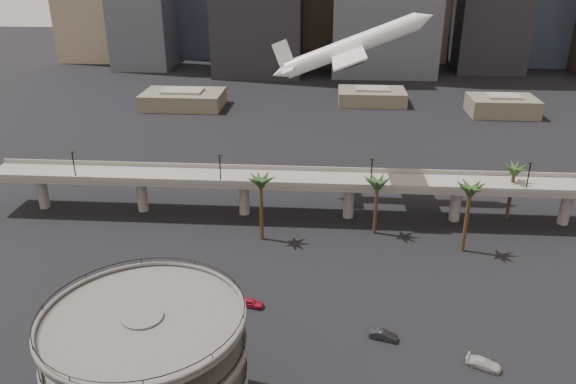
# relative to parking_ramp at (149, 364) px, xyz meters

# --- Properties ---
(parking_ramp) EXTENTS (22.20, 22.20, 17.35)m
(parking_ramp) POSITION_rel_parking_ramp_xyz_m (0.00, 0.00, 0.00)
(parking_ramp) COLOR #524F4D
(parking_ramp) RESTS_ON ground
(overpass) EXTENTS (130.00, 9.30, 14.70)m
(overpass) POSITION_rel_parking_ramp_xyz_m (13.00, 59.00, -2.50)
(overpass) COLOR slate
(overpass) RESTS_ON ground
(palm_trees) EXTENTS (54.40, 18.40, 14.00)m
(palm_trees) POSITION_rel_parking_ramp_xyz_m (34.48, 51.47, 1.46)
(palm_trees) COLOR #482F1F
(palm_trees) RESTS_ON ground
(low_buildings) EXTENTS (135.00, 27.50, 6.80)m
(low_buildings) POSITION_rel_parking_ramp_xyz_m (19.89, 146.30, -6.97)
(low_buildings) COLOR #615947
(low_buildings) RESTS_ON ground
(airborne_jet) EXTENTS (34.11, 30.69, 15.90)m
(airborne_jet) POSITION_rel_parking_ramp_xyz_m (23.38, 71.76, 23.26)
(airborne_jet) COLOR white
(airborne_jet) RESTS_ON ground
(car_a) EXTENTS (4.31, 2.38, 1.39)m
(car_a) POSITION_rel_parking_ramp_xyz_m (7.80, 25.46, -9.14)
(car_a) COLOR #A6172F
(car_a) RESTS_ON ground
(car_b) EXTENTS (4.35, 2.50, 1.36)m
(car_b) POSITION_rel_parking_ramp_xyz_m (28.05, 18.84, -9.16)
(car_b) COLOR black
(car_b) RESTS_ON ground
(car_c) EXTENTS (4.96, 3.66, 1.33)m
(car_c) POSITION_rel_parking_ramp_xyz_m (41.07, 13.74, -9.17)
(car_c) COLOR #B7B8B3
(car_c) RESTS_ON ground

